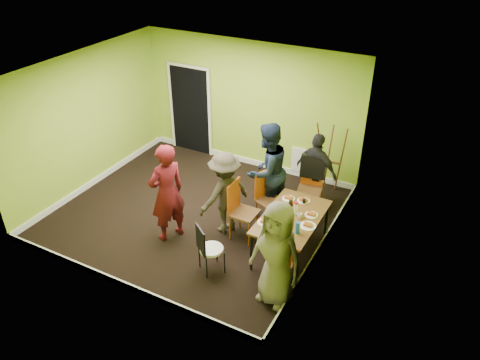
% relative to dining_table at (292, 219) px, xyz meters
% --- Properties ---
extents(ground, '(5.00, 5.00, 0.00)m').
position_rel_dining_table_xyz_m(ground, '(-2.05, 0.25, -0.70)').
color(ground, black).
rests_on(ground, ground).
extents(room_walls, '(5.04, 4.54, 2.82)m').
position_rel_dining_table_xyz_m(room_walls, '(-2.07, 0.29, 0.29)').
color(room_walls, '#94B72F').
rests_on(room_walls, ground).
extents(dining_table, '(0.90, 1.50, 0.75)m').
position_rel_dining_table_xyz_m(dining_table, '(0.00, 0.00, 0.00)').
color(dining_table, black).
rests_on(dining_table, ground).
extents(chair_left_far, '(0.57, 0.57, 1.04)m').
position_rel_dining_table_xyz_m(chair_left_far, '(-0.73, 0.64, -0.11)').
color(chair_left_far, orange).
rests_on(chair_left_far, ground).
extents(chair_left_near, '(0.45, 0.45, 1.08)m').
position_rel_dining_table_xyz_m(chair_left_near, '(-0.98, 0.03, -0.09)').
color(chair_left_near, orange).
rests_on(chair_left_near, ground).
extents(chair_back_end, '(0.53, 0.61, 1.11)m').
position_rel_dining_table_xyz_m(chair_back_end, '(-0.18, 1.43, 0.09)').
color(chair_back_end, orange).
rests_on(chair_back_end, ground).
extents(chair_front_end, '(0.46, 0.46, 1.00)m').
position_rel_dining_table_xyz_m(chair_front_end, '(0.16, -0.81, -0.14)').
color(chair_front_end, orange).
rests_on(chair_front_end, ground).
extents(chair_bentwood, '(0.48, 0.48, 0.88)m').
position_rel_dining_table_xyz_m(chair_bentwood, '(-0.99, -1.04, -0.21)').
color(chair_bentwood, black).
rests_on(chair_bentwood, ground).
extents(easel, '(0.62, 0.59, 1.56)m').
position_rel_dining_table_xyz_m(easel, '(-0.05, 2.09, 0.08)').
color(easel, brown).
rests_on(easel, ground).
extents(plate_near_left, '(0.22, 0.22, 0.01)m').
position_rel_dining_table_xyz_m(plate_near_left, '(-0.25, 0.46, 0.06)').
color(plate_near_left, white).
rests_on(plate_near_left, dining_table).
extents(plate_near_right, '(0.24, 0.24, 0.01)m').
position_rel_dining_table_xyz_m(plate_near_right, '(-0.32, -0.37, 0.06)').
color(plate_near_right, white).
rests_on(plate_near_right, dining_table).
extents(plate_far_back, '(0.22, 0.22, 0.01)m').
position_rel_dining_table_xyz_m(plate_far_back, '(0.00, 0.51, 0.06)').
color(plate_far_back, white).
rests_on(plate_far_back, dining_table).
extents(plate_far_front, '(0.21, 0.21, 0.01)m').
position_rel_dining_table_xyz_m(plate_far_front, '(-0.04, -0.55, 0.06)').
color(plate_far_front, white).
rests_on(plate_far_front, dining_table).
extents(plate_wall_back, '(0.22, 0.22, 0.01)m').
position_rel_dining_table_xyz_m(plate_wall_back, '(0.27, 0.18, 0.06)').
color(plate_wall_back, white).
rests_on(plate_wall_back, dining_table).
extents(plate_wall_front, '(0.26, 0.26, 0.01)m').
position_rel_dining_table_xyz_m(plate_wall_front, '(0.33, -0.13, 0.06)').
color(plate_wall_front, white).
rests_on(plate_wall_front, dining_table).
extents(thermos, '(0.07, 0.07, 0.21)m').
position_rel_dining_table_xyz_m(thermos, '(0.02, 0.08, 0.16)').
color(thermos, white).
rests_on(thermos, dining_table).
extents(blue_bottle, '(0.07, 0.07, 0.20)m').
position_rel_dining_table_xyz_m(blue_bottle, '(0.24, -0.37, 0.16)').
color(blue_bottle, blue).
rests_on(blue_bottle, dining_table).
extents(orange_bottle, '(0.04, 0.04, 0.07)m').
position_rel_dining_table_xyz_m(orange_bottle, '(-0.01, 0.20, 0.09)').
color(orange_bottle, orange).
rests_on(orange_bottle, dining_table).
extents(glass_mid, '(0.07, 0.07, 0.09)m').
position_rel_dining_table_xyz_m(glass_mid, '(-0.14, 0.29, 0.10)').
color(glass_mid, black).
rests_on(glass_mid, dining_table).
extents(glass_back, '(0.06, 0.06, 0.09)m').
position_rel_dining_table_xyz_m(glass_back, '(0.03, 0.45, 0.10)').
color(glass_back, black).
rests_on(glass_back, dining_table).
extents(glass_front, '(0.06, 0.06, 0.09)m').
position_rel_dining_table_xyz_m(glass_front, '(0.04, -0.55, 0.10)').
color(glass_front, black).
rests_on(glass_front, dining_table).
extents(cup_a, '(0.11, 0.11, 0.08)m').
position_rel_dining_table_xyz_m(cup_a, '(-0.17, -0.22, 0.10)').
color(cup_a, white).
rests_on(cup_a, dining_table).
extents(cup_b, '(0.09, 0.09, 0.08)m').
position_rel_dining_table_xyz_m(cup_b, '(0.12, 0.02, 0.10)').
color(cup_b, white).
rests_on(cup_b, dining_table).
extents(person_standing, '(0.67, 0.78, 1.82)m').
position_rel_dining_table_xyz_m(person_standing, '(-2.06, -0.57, 0.22)').
color(person_standing, '#510E14').
rests_on(person_standing, ground).
extents(person_left_far, '(0.98, 1.10, 1.86)m').
position_rel_dining_table_xyz_m(person_left_far, '(-0.86, 0.87, 0.24)').
color(person_left_far, '#141F34').
rests_on(person_left_far, ground).
extents(person_left_near, '(0.94, 1.15, 1.56)m').
position_rel_dining_table_xyz_m(person_left_near, '(-1.29, 0.06, 0.08)').
color(person_left_near, '#2E281E').
rests_on(person_left_near, ground).
extents(person_back_end, '(0.96, 0.60, 1.52)m').
position_rel_dining_table_xyz_m(person_back_end, '(-0.16, 1.59, 0.06)').
color(person_back_end, black).
rests_on(person_back_end, ground).
extents(person_front_end, '(0.92, 0.69, 1.70)m').
position_rel_dining_table_xyz_m(person_front_end, '(0.22, -1.10, 0.15)').
color(person_front_end, gray).
rests_on(person_front_end, ground).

